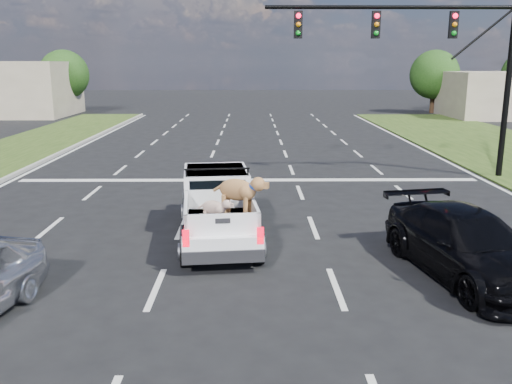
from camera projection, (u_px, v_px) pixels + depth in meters
ground at (246, 289)px, 10.49m from camera, size 160.00×160.00×0.00m
road_markings at (248, 203)px, 16.87m from camera, size 17.75×60.00×0.01m
traffic_signal at (446, 50)px, 19.67m from camera, size 9.11×0.31×7.00m
building_left at (9, 89)px, 44.82m from camera, size 10.00×8.00×4.40m
tree_far_c at (64, 75)px, 46.55m from camera, size 4.20×4.20×5.40m
tree_far_d at (434, 75)px, 46.83m from camera, size 4.20×4.20×5.40m
pickup_truck at (219, 206)px, 13.33m from camera, size 2.28×4.88×1.77m
black_coupe at (467, 244)px, 10.99m from camera, size 2.77×4.93×1.35m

